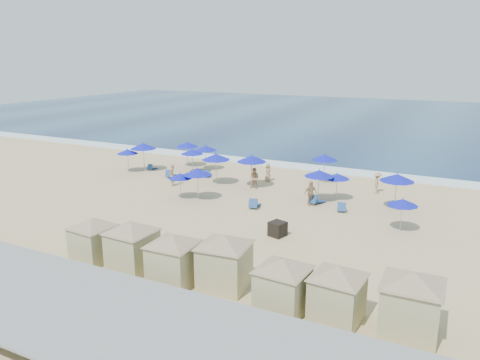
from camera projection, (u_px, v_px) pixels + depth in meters
name	position (u px, v px, depth m)	size (l,w,h in m)	color
ground	(227.00, 214.00, 31.73)	(160.00, 160.00, 0.00)	tan
ocean	(382.00, 119.00, 79.14)	(160.00, 80.00, 0.06)	#0E254D
surf_line	(304.00, 167.00, 45.08)	(160.00, 2.50, 0.08)	white
seawall	(77.00, 292.00, 19.93)	(160.00, 6.10, 1.22)	gray
trash_bin	(278.00, 229.00, 27.78)	(0.87, 0.87, 0.87)	black
cabana_0	(93.00, 234.00, 24.15)	(4.08, 4.08, 2.57)	tan
cabana_1	(132.00, 240.00, 23.13)	(4.40, 4.40, 2.76)	tan
cabana_2	(173.00, 253.00, 21.71)	(4.31, 4.31, 2.70)	tan
cabana_3	(224.00, 254.00, 21.31)	(4.52, 4.52, 2.85)	tan
cabana_4	(283.00, 279.00, 19.27)	(4.18, 4.18, 2.63)	tan
cabana_5	(338.00, 286.00, 18.62)	(4.16, 4.16, 2.61)	tan
cabana_6	(412.00, 295.00, 17.65)	(4.58, 4.58, 2.87)	tan
umbrella_0	(143.00, 146.00, 43.08)	(2.39, 2.39, 2.72)	#A5A8AD
umbrella_1	(127.00, 151.00, 42.83)	(1.94, 1.94, 2.21)	#A5A8AD
umbrella_2	(187.00, 144.00, 44.89)	(2.19, 2.19, 2.50)	#A5A8AD
umbrella_3	(180.00, 176.00, 34.75)	(1.79, 1.79, 2.03)	#A5A8AD
umbrella_4	(206.00, 148.00, 43.54)	(2.12, 2.12, 2.41)	#A5A8AD
umbrella_5	(216.00, 157.00, 38.56)	(2.36, 2.36, 2.69)	#A5A8AD
umbrella_6	(198.00, 172.00, 34.40)	(2.17, 2.17, 2.47)	#A5A8AD
umbrella_7	(252.00, 159.00, 37.67)	(2.41, 2.41, 2.75)	#A5A8AD
umbrella_8	(319.00, 173.00, 33.92)	(2.18, 2.18, 2.48)	#A5A8AD
umbrella_9	(325.00, 157.00, 39.16)	(2.20, 2.20, 2.50)	#A5A8AD
umbrella_10	(397.00, 178.00, 31.99)	(2.37, 2.37, 2.69)	#A5A8AD
umbrella_11	(403.00, 202.00, 28.22)	(1.87, 1.87, 2.13)	#A5A8AD
umbrella_12	(337.00, 176.00, 34.40)	(1.86, 1.86, 2.11)	#A5A8AD
umbrella_13	(192.00, 152.00, 42.26)	(2.04, 2.04, 2.33)	#A5A8AD
beach_chair_0	(152.00, 168.00, 44.06)	(0.51, 1.12, 0.61)	navy
beach_chair_1	(170.00, 174.00, 41.38)	(0.83, 1.43, 0.74)	navy
beach_chair_2	(207.00, 174.00, 41.45)	(0.86, 1.30, 0.66)	navy
beach_chair_3	(254.00, 204.00, 33.01)	(0.87, 1.48, 0.76)	navy
beach_chair_4	(316.00, 200.00, 33.87)	(1.07, 1.51, 0.76)	navy
beach_chair_5	(342.00, 208.00, 32.30)	(0.87, 1.40, 0.71)	navy
beachgoer_0	(172.00, 175.00, 38.41)	(0.68, 0.45, 1.87)	tan
beachgoer_1	(255.00, 178.00, 37.60)	(0.83, 0.65, 1.71)	tan
beachgoer_2	(310.00, 193.00, 33.40)	(1.04, 0.43, 1.78)	tan
beachgoer_3	(377.00, 183.00, 36.44)	(1.06, 0.61, 1.64)	tan
beachgoer_4	(268.00, 172.00, 39.94)	(0.76, 0.49, 1.55)	tan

